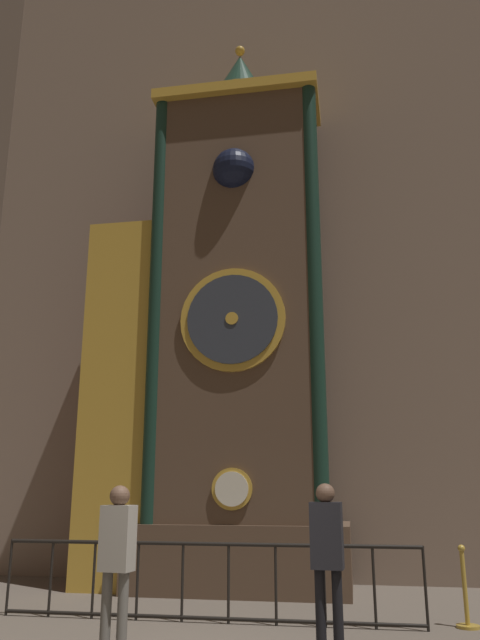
{
  "coord_description": "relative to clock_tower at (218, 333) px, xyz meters",
  "views": [
    {
      "loc": [
        1.42,
        -5.47,
        1.67
      ],
      "look_at": [
        -0.48,
        5.31,
        4.59
      ],
      "focal_mm": 35.0,
      "sensor_mm": 36.0,
      "label": 1
    }
  ],
  "objects": [
    {
      "name": "cathedral_back_wall",
      "position": [
        0.79,
        1.26,
        3.43
      ],
      "size": [
        24.0,
        0.32,
        15.59
      ],
      "color": "#7A6656",
      "rests_on": "ground_plane"
    },
    {
      "name": "clock_tower",
      "position": [
        0.0,
        0.0,
        0.0
      ],
      "size": [
        4.58,
        1.83,
        10.42
      ],
      "color": "brown",
      "rests_on": "ground_plane"
    },
    {
      "name": "railing_fence",
      "position": [
        0.37,
        -2.41,
        -3.82
      ],
      "size": [
        5.48,
        0.05,
        0.97
      ],
      "color": "black",
      "rests_on": "ground_plane"
    },
    {
      "name": "visitor_near",
      "position": [
        -0.21,
        -4.07,
        -3.34
      ],
      "size": [
        0.37,
        0.27,
        1.68
      ],
      "rotation": [
        0.0,
        0.0,
        -0.15
      ],
      "color": "#58554F",
      "rests_on": "ground_plane"
    },
    {
      "name": "visitor_far",
      "position": [
        1.99,
        -3.59,
        -3.34
      ],
      "size": [
        0.36,
        0.25,
        1.7
      ],
      "rotation": [
        0.0,
        0.0,
        -0.08
      ],
      "color": "black",
      "rests_on": "ground_plane"
    },
    {
      "name": "stanchion_post",
      "position": [
        3.59,
        -2.14,
        -4.05
      ],
      "size": [
        0.28,
        0.28,
        0.96
      ],
      "color": "#B28E33",
      "rests_on": "ground_plane"
    }
  ]
}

